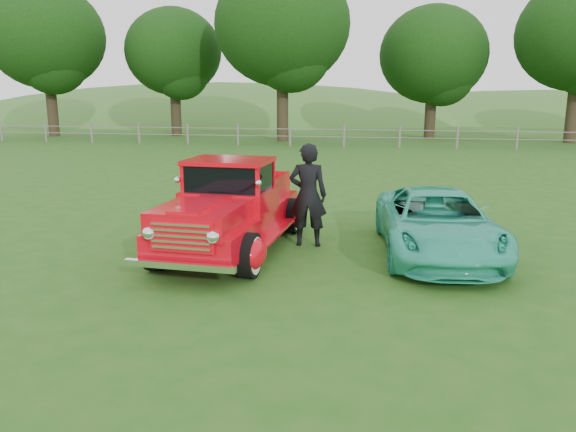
% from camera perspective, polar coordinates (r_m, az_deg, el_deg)
% --- Properties ---
extents(ground, '(140.00, 140.00, 0.00)m').
position_cam_1_polar(ground, '(9.80, -4.99, -5.38)').
color(ground, '#205216').
rests_on(ground, ground).
extents(distant_hills, '(116.00, 60.00, 18.00)m').
position_cam_1_polar(distant_hills, '(69.18, 4.78, 6.28)').
color(distant_hills, '#3B6725').
rests_on(distant_hills, ground).
extents(fence_line, '(48.00, 0.12, 1.20)m').
position_cam_1_polar(fence_line, '(31.18, 5.71, 8.10)').
color(fence_line, '#6E655D').
rests_on(fence_line, ground).
extents(tree_far_west, '(7.60, 7.60, 9.93)m').
position_cam_1_polar(tree_far_west, '(41.74, -23.39, 16.38)').
color(tree_far_west, black).
rests_on(tree_far_west, ground).
extents(tree_mid_west, '(6.40, 6.40, 8.46)m').
position_cam_1_polar(tree_mid_west, '(39.81, -11.56, 16.00)').
color(tree_mid_west, black).
rests_on(tree_mid_west, ground).
extents(tree_near_west, '(8.00, 8.00, 10.42)m').
position_cam_1_polar(tree_near_west, '(34.81, -0.58, 18.83)').
color(tree_near_west, black).
rests_on(tree_near_west, ground).
extents(tree_near_east, '(6.80, 6.80, 8.33)m').
position_cam_1_polar(tree_near_east, '(38.14, 14.56, 15.57)').
color(tree_near_east, black).
rests_on(tree_near_east, ground).
extents(red_pickup, '(2.43, 5.07, 1.78)m').
position_cam_1_polar(red_pickup, '(10.79, -5.79, 0.65)').
color(red_pickup, black).
rests_on(red_pickup, ground).
extents(teal_sedan, '(2.42, 4.53, 1.21)m').
position_cam_1_polar(teal_sedan, '(10.81, 14.92, -0.73)').
color(teal_sedan, '#2DB592').
rests_on(teal_sedan, ground).
extents(man, '(0.77, 0.53, 2.04)m').
position_cam_1_polar(man, '(11.02, 2.04, 2.14)').
color(man, black).
rests_on(man, ground).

